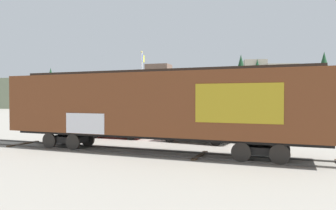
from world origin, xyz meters
The scene contains 7 objects.
ground_plane centered at (0.00, 0.00, 0.00)m, with size 260.00×260.00×0.00m, color gray.
track centered at (1.99, -0.07, 0.04)m, with size 59.96×5.76×0.08m.
freight_car centered at (1.00, 0.00, 2.60)m, with size 17.83×4.01×4.54m.
flagpole centered at (-4.64, 12.62, 4.77)m, with size 0.38×1.48×7.53m.
hillside centered at (0.05, 68.15, 4.33)m, with size 151.72×28.17×13.54m.
parked_car_red centered at (-3.85, 5.42, 0.85)m, with size 4.49×2.04×1.73m.
parked_car_silver centered at (2.41, 4.73, 0.85)m, with size 5.07×2.82×1.70m.
Camera 1 is at (6.68, -16.10, 2.99)m, focal length 33.76 mm.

